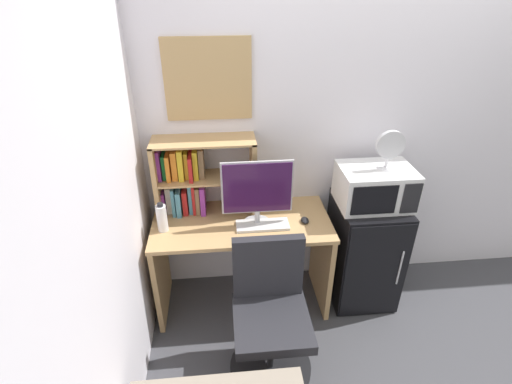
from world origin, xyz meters
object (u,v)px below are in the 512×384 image
hutch_bookshelf (193,177)px  water_bottle (162,218)px  microwave (375,187)px  desk_fan (390,148)px  mini_fridge (364,251)px  keyboard (263,225)px  monitor (257,191)px  computer_mouse (305,220)px  desk_chair (270,320)px  wall_corkboard (208,80)px

hutch_bookshelf → water_bottle: bearing=-131.2°
microwave → desk_fan: 0.30m
mini_fridge → keyboard: bearing=-173.8°
monitor → keyboard: 0.26m
monitor → mini_fridge: size_ratio=0.57×
computer_mouse → desk_fan: desk_fan is taller
water_bottle → computer_mouse: bearing=0.1°
computer_mouse → keyboard: bearing=-175.4°
hutch_bookshelf → desk_fan: size_ratio=2.55×
mini_fridge → desk_fan: 0.87m
monitor → microwave: bearing=3.8°
hutch_bookshelf → water_bottle: size_ratio=3.31×
monitor → computer_mouse: monitor is taller
mini_fridge → desk_chair: bearing=-144.2°
microwave → wall_corkboard: bearing=166.3°
computer_mouse → mini_fridge: size_ratio=0.10×
water_bottle → microwave: 1.49m
computer_mouse → desk_chair: desk_chair is taller
hutch_bookshelf → keyboard: hutch_bookshelf is taller
monitor → computer_mouse: size_ratio=5.86×
desk_fan → wall_corkboard: 1.28m
monitor → desk_fan: (0.89, 0.05, 0.26)m
hutch_bookshelf → computer_mouse: hutch_bookshelf is taller
keyboard → desk_fan: bearing=5.6°
monitor → microwave: size_ratio=0.95×
hutch_bookshelf → desk_chair: (0.47, -0.76, -0.65)m
water_bottle → desk_fan: (1.54, 0.06, 0.42)m
water_bottle → mini_fridge: water_bottle is taller
desk_fan → wall_corkboard: size_ratio=0.49×
water_bottle → microwave: microwave is taller
water_bottle → wall_corkboard: bearing=43.9°
hutch_bookshelf → desk_fan: 1.36m
mini_fridge → microwave: bearing=89.8°
computer_mouse → desk_fan: 0.76m
water_bottle → wall_corkboard: wall_corkboard is taller
hutch_bookshelf → wall_corkboard: bearing=35.0°
mini_fridge → desk_chair: 1.00m
mini_fridge → desk_fan: (0.05, -0.00, 0.87)m
water_bottle → desk_fan: 1.60m
desk_fan → monitor: bearing=-176.8°
hutch_bookshelf → water_bottle: (-0.21, -0.24, -0.18)m
mini_fridge → desk_chair: (-0.81, -0.58, -0.03)m
computer_mouse → water_bottle: (-0.99, -0.00, 0.09)m
hutch_bookshelf → monitor: bearing=-27.7°
computer_mouse → microwave: 0.55m
hutch_bookshelf → wall_corkboard: size_ratio=1.24×
keyboard → microwave: microwave is taller
monitor → water_bottle: size_ratio=2.26×
keyboard → mini_fridge: size_ratio=0.43×
monitor → wall_corkboard: size_ratio=0.85×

